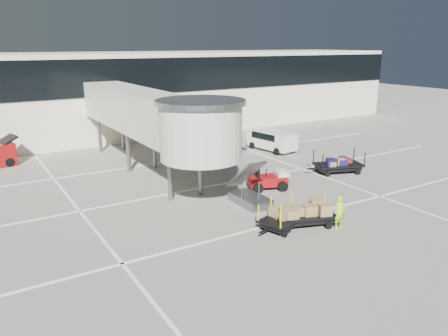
% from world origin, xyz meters
% --- Properties ---
extents(ground, '(140.00, 140.00, 0.00)m').
position_xyz_m(ground, '(0.00, 0.00, 0.00)').
color(ground, gray).
rests_on(ground, ground).
extents(lane_markings, '(40.00, 30.00, 0.02)m').
position_xyz_m(lane_markings, '(-0.67, 9.33, 0.01)').
color(lane_markings, white).
rests_on(lane_markings, ground).
extents(terminal, '(64.00, 12.11, 15.20)m').
position_xyz_m(terminal, '(-0.35, 29.94, 4.11)').
color(terminal, white).
rests_on(terminal, ground).
extents(jet_bridge, '(5.70, 20.40, 6.03)m').
position_xyz_m(jet_bridge, '(-3.97, 12.26, 4.28)').
color(jet_bridge, beige).
rests_on(jet_bridge, ground).
extents(baggage_tug, '(2.69, 2.22, 1.60)m').
position_xyz_m(baggage_tug, '(1.15, 6.66, 0.58)').
color(baggage_tug, maroon).
rests_on(baggage_tug, ground).
extents(suitcase_cart, '(4.12, 2.62, 1.59)m').
position_xyz_m(suitcase_cart, '(7.49, 6.90, 0.56)').
color(suitcase_cart, black).
rests_on(suitcase_cart, ground).
extents(box_cart_near, '(3.87, 2.45, 1.49)m').
position_xyz_m(box_cart_near, '(-0.71, 1.00, 0.59)').
color(box_cart_near, black).
rests_on(box_cart_near, ground).
extents(box_cart_far, '(3.67, 2.19, 1.41)m').
position_xyz_m(box_cart_far, '(-1.85, 1.37, 0.54)').
color(box_cart_far, black).
rests_on(box_cart_far, ground).
extents(ground_worker, '(0.61, 0.40, 1.68)m').
position_xyz_m(ground_worker, '(0.42, -0.09, 0.84)').
color(ground_worker, '#ACE418').
rests_on(ground_worker, ground).
extents(minivan, '(2.45, 4.59, 1.66)m').
position_xyz_m(minivan, '(7.63, 14.91, 0.99)').
color(minivan, silver).
rests_on(minivan, ground).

